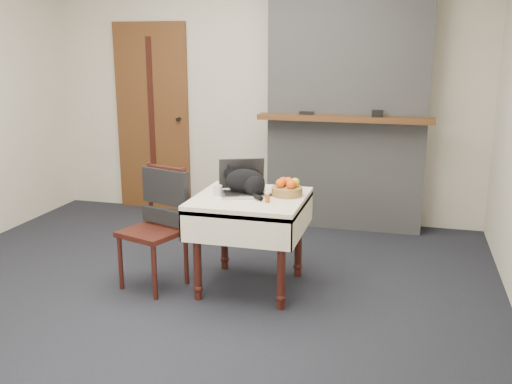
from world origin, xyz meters
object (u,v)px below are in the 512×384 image
laptop (243,185)px  cat (246,182)px  cream_jar (218,190)px  chair (160,210)px  door (153,118)px  side_table (250,211)px  fruit_basket (287,189)px  pill_bottle (268,197)px

laptop → cat: (0.03, -0.01, 0.03)m
laptop → cream_jar: size_ratio=5.79×
laptop → chair: (-0.59, -0.15, -0.19)m
door → cream_jar: bearing=-53.7°
side_table → fruit_basket: size_ratio=3.51×
cream_jar → fruit_basket: 0.50m
cat → fruit_basket: 0.30m
laptop → fruit_basket: 0.33m
side_table → cat: bearing=134.1°
fruit_basket → chair: 0.95m
laptop → cat: laptop is taller
fruit_basket → chair: bearing=-169.0°
door → cream_jar: (1.38, -1.88, -0.26)m
door → cat: 2.40m
fruit_basket → cat: bearing=-171.3°
pill_bottle → side_table: bearing=140.4°
pill_bottle → chair: (-0.83, 0.05, -0.17)m
cat → cream_jar: bearing=-132.3°
laptop → pill_bottle: (0.23, -0.19, -0.02)m
door → chair: bearing=-63.9°
laptop → chair: 0.64m
door → pill_bottle: door is taller
laptop → fruit_basket: bearing=-17.4°
cream_jar → chair: bearing=-172.9°
door → cream_jar: 2.35m
side_table → chair: bearing=-172.6°
door → cat: bearing=-48.9°
door → pill_bottle: size_ratio=25.59×
cat → fruit_basket: (0.30, 0.05, -0.04)m
laptop → side_table: bearing=-62.7°
cat → fruit_basket: size_ratio=1.74×
fruit_basket → chair: chair is taller
cream_jar → pill_bottle: (0.39, -0.10, 0.00)m
cream_jar → laptop: bearing=30.3°
fruit_basket → side_table: bearing=-159.9°
cat → laptop: bearing=177.0°
side_table → door: bearing=131.2°
door → laptop: (1.54, -1.79, -0.24)m
fruit_basket → cream_jar: bearing=-165.6°
chair → cat: bearing=30.5°
side_table → cream_jar: cream_jar is taller
laptop → chair: laptop is taller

